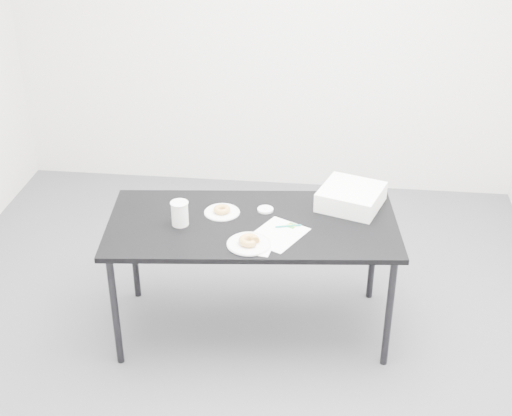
# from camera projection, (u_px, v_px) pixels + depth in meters

# --- Properties ---
(floor) EXTENTS (4.00, 4.00, 0.00)m
(floor) POSITION_uv_depth(u_px,v_px,m) (232.00, 331.00, 4.30)
(floor) COLOR #47474C
(floor) RESTS_ON ground
(wall_back) EXTENTS (4.00, 0.02, 2.70)m
(wall_back) POSITION_uv_depth(u_px,v_px,m) (266.00, 23.00, 5.38)
(wall_back) COLOR white
(wall_back) RESTS_ON floor
(table) EXTENTS (1.69, 0.92, 0.74)m
(table) POSITION_uv_depth(u_px,v_px,m) (252.00, 231.00, 4.01)
(table) COLOR black
(table) RESTS_ON floor
(scorecard) EXTENTS (0.36, 0.39, 0.00)m
(scorecard) POSITION_uv_depth(u_px,v_px,m) (277.00, 234.00, 3.86)
(scorecard) COLOR white
(scorecard) RESTS_ON table
(logo_patch) EXTENTS (0.07, 0.07, 0.00)m
(logo_patch) POSITION_uv_depth(u_px,v_px,m) (292.00, 226.00, 3.94)
(logo_patch) COLOR green
(logo_patch) RESTS_ON scorecard
(pen) EXTENTS (0.14, 0.05, 0.01)m
(pen) POSITION_uv_depth(u_px,v_px,m) (288.00, 226.00, 3.93)
(pen) COLOR #0B7F6F
(pen) RESTS_ON scorecard
(napkin) EXTENTS (0.19, 0.19, 0.00)m
(napkin) POSITION_uv_depth(u_px,v_px,m) (257.00, 247.00, 3.75)
(napkin) COLOR white
(napkin) RESTS_ON table
(plate_near) EXTENTS (0.24, 0.24, 0.01)m
(plate_near) POSITION_uv_depth(u_px,v_px,m) (249.00, 244.00, 3.77)
(plate_near) COLOR white
(plate_near) RESTS_ON napkin
(donut_near) EXTENTS (0.14, 0.14, 0.04)m
(donut_near) POSITION_uv_depth(u_px,v_px,m) (249.00, 240.00, 3.76)
(donut_near) COLOR #CF8441
(donut_near) RESTS_ON plate_near
(plate_far) EXTENTS (0.20, 0.20, 0.01)m
(plate_far) POSITION_uv_depth(u_px,v_px,m) (222.00, 212.00, 4.07)
(plate_far) COLOR white
(plate_far) RESTS_ON table
(donut_far) EXTENTS (0.10, 0.10, 0.03)m
(donut_far) POSITION_uv_depth(u_px,v_px,m) (222.00, 209.00, 4.06)
(donut_far) COLOR #CF8441
(donut_far) RESTS_ON plate_far
(coffee_cup) EXTENTS (0.09, 0.09, 0.14)m
(coffee_cup) POSITION_uv_depth(u_px,v_px,m) (180.00, 213.00, 3.92)
(coffee_cup) COLOR white
(coffee_cup) RESTS_ON table
(cup_lid) EXTENTS (0.09, 0.09, 0.01)m
(cup_lid) POSITION_uv_depth(u_px,v_px,m) (265.00, 210.00, 4.09)
(cup_lid) COLOR white
(cup_lid) RESTS_ON table
(bakery_box) EXTENTS (0.42, 0.42, 0.11)m
(bakery_box) POSITION_uv_depth(u_px,v_px,m) (351.00, 197.00, 4.12)
(bakery_box) COLOR white
(bakery_box) RESTS_ON table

